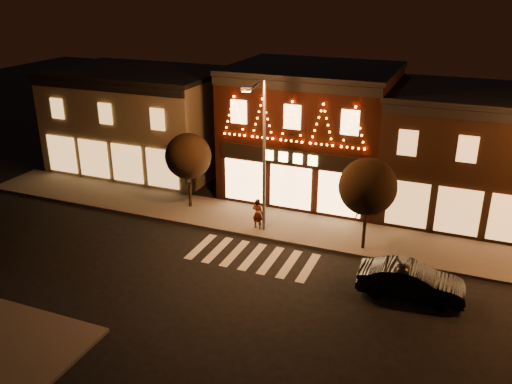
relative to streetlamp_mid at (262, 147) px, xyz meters
The scene contains 10 objects.
ground 8.44m from the streetlamp_mid, 85.01° to the right, with size 120.00×120.00×0.00m, color black.
sidewalk_far 5.77m from the streetlamp_mid, 26.40° to the left, with size 44.00×4.00×0.15m, color #47423D.
building_left 14.46m from the streetlamp_mid, 149.62° to the left, with size 12.20×8.28×7.30m.
building_pulp 7.34m from the streetlamp_mid, 85.38° to the left, with size 10.20×8.34×8.30m.
building_right_a 12.51m from the streetlamp_mid, 35.80° to the left, with size 9.20×8.28×7.50m.
streetlamp_mid is the anchor object (origin of this frame).
tree_left 5.85m from the streetlamp_mid, 163.48° to the left, with size 2.79×2.79×4.66m.
tree_right 5.88m from the streetlamp_mid, ahead, with size 2.94×2.94×4.91m.
dark_sedan 10.16m from the streetlamp_mid, 21.83° to the right, with size 1.64×4.70×1.55m, color black.
pedestrian 4.05m from the streetlamp_mid, 141.84° to the left, with size 0.65×0.43×1.79m, color gray.
Camera 1 is at (9.38, -18.58, 13.44)m, focal length 37.71 mm.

